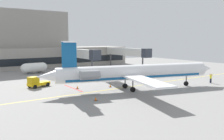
{
  "coord_description": "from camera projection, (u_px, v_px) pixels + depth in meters",
  "views": [
    {
      "loc": [
        -25.93,
        -32.47,
        8.89
      ],
      "look_at": [
        0.48,
        6.1,
        3.0
      ],
      "focal_mm": 38.63,
      "sensor_mm": 36.0,
      "label": 1
    }
  ],
  "objects": [
    {
      "name": "jet_bridge_east",
      "position": [
        128.0,
        52.0,
        77.4
      ],
      "size": [
        2.4,
        21.28,
        6.33
      ],
      "color": "silver",
      "rests_on": "ground"
    },
    {
      "name": "terminal_building",
      "position": [
        31.0,
        48.0,
        77.49
      ],
      "size": [
        65.6,
        12.18,
        18.17
      ],
      "color": "gray",
      "rests_on": "ground"
    },
    {
      "name": "regional_jet",
      "position": [
        133.0,
        72.0,
        42.62
      ],
      "size": [
        32.98,
        25.01,
        8.66
      ],
      "color": "white",
      "rests_on": "ground"
    },
    {
      "name": "marshaller",
      "position": [
        211.0,
        78.0,
        49.6
      ],
      "size": [
        0.75,
        0.51,
        1.97
      ],
      "color": "#191E33",
      "rests_on": "ground"
    },
    {
      "name": "safety_cone_alpha",
      "position": [
        156.0,
        76.0,
        58.0
      ],
      "size": [
        0.47,
        0.47,
        0.55
      ],
      "color": "orange",
      "rests_on": "ground"
    },
    {
      "name": "safety_cone_delta",
      "position": [
        77.0,
        87.0,
        43.94
      ],
      "size": [
        0.47,
        0.47,
        0.55
      ],
      "color": "orange",
      "rests_on": "ground"
    },
    {
      "name": "fuel_tank",
      "position": [
        34.0,
        68.0,
        63.69
      ],
      "size": [
        7.16,
        3.13,
        2.81
      ],
      "color": "white",
      "rests_on": "ground"
    },
    {
      "name": "ground",
      "position": [
        129.0,
        91.0,
        42.23
      ],
      "size": [
        120.0,
        120.0,
        0.11
      ],
      "color": "gray"
    },
    {
      "name": "baggage_tug",
      "position": [
        37.0,
        82.0,
        45.25
      ],
      "size": [
        4.43,
        3.02,
        2.06
      ],
      "color": "#E5B20C",
      "rests_on": "ground"
    },
    {
      "name": "jet_bridge_west",
      "position": [
        79.0,
        54.0,
        67.91
      ],
      "size": [
        2.4,
        20.92,
        6.36
      ],
      "color": "silver",
      "rests_on": "ground"
    },
    {
      "name": "safety_cone_charlie",
      "position": [
        110.0,
        86.0,
        45.52
      ],
      "size": [
        0.47,
        0.47,
        0.55
      ],
      "color": "orange",
      "rests_on": "ground"
    },
    {
      "name": "safety_cone_bravo",
      "position": [
        96.0,
        99.0,
        35.4
      ],
      "size": [
        0.47,
        0.47,
        0.55
      ],
      "color": "orange",
      "rests_on": "ground"
    },
    {
      "name": "pushback_tractor",
      "position": [
        96.0,
        75.0,
        54.21
      ],
      "size": [
        3.79,
        4.05,
        2.05
      ],
      "color": "#1E4CB2",
      "rests_on": "ground"
    }
  ]
}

